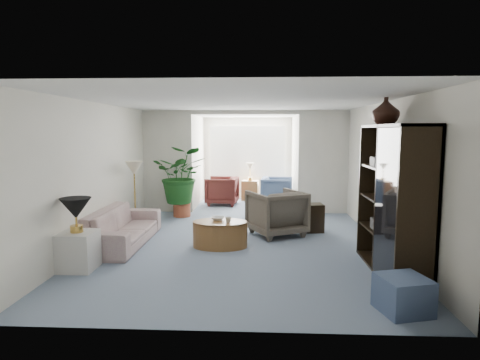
# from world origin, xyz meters

# --- Properties ---
(floor) EXTENTS (6.00, 6.00, 0.00)m
(floor) POSITION_xyz_m (0.00, 0.00, 0.00)
(floor) COLOR gray
(floor) RESTS_ON ground
(sunroom_floor) EXTENTS (2.60, 2.60, 0.00)m
(sunroom_floor) POSITION_xyz_m (0.00, 4.10, 0.00)
(sunroom_floor) COLOR gray
(sunroom_floor) RESTS_ON ground
(back_pier_left) EXTENTS (1.20, 0.12, 2.50)m
(back_pier_left) POSITION_xyz_m (-1.90, 3.00, 1.25)
(back_pier_left) COLOR white
(back_pier_left) RESTS_ON ground
(back_pier_right) EXTENTS (1.20, 0.12, 2.50)m
(back_pier_right) POSITION_xyz_m (1.90, 3.00, 1.25)
(back_pier_right) COLOR white
(back_pier_right) RESTS_ON ground
(back_header) EXTENTS (2.60, 0.12, 0.10)m
(back_header) POSITION_xyz_m (0.00, 3.00, 2.45)
(back_header) COLOR white
(back_header) RESTS_ON back_pier_left
(window_pane) EXTENTS (2.20, 0.02, 1.50)m
(window_pane) POSITION_xyz_m (0.00, 5.18, 1.40)
(window_pane) COLOR white
(window_blinds) EXTENTS (2.20, 0.02, 1.50)m
(window_blinds) POSITION_xyz_m (0.00, 5.15, 1.40)
(window_blinds) COLOR white
(framed_picture) EXTENTS (0.04, 0.50, 0.40)m
(framed_picture) POSITION_xyz_m (2.46, -0.10, 1.70)
(framed_picture) COLOR #BBAB95
(sofa) EXTENTS (0.85, 2.16, 0.63)m
(sofa) POSITION_xyz_m (-2.07, 0.09, 0.32)
(sofa) COLOR #BFB4A2
(sofa) RESTS_ON ground
(end_table) EXTENTS (0.51, 0.51, 0.55)m
(end_table) POSITION_xyz_m (-2.27, -1.26, 0.28)
(end_table) COLOR silver
(end_table) RESTS_ON ground
(table_lamp) EXTENTS (0.44, 0.44, 0.30)m
(table_lamp) POSITION_xyz_m (-2.27, -1.26, 0.90)
(table_lamp) COLOR black
(table_lamp) RESTS_ON end_table
(floor_lamp) EXTENTS (0.36, 0.36, 0.28)m
(floor_lamp) POSITION_xyz_m (-2.20, 1.28, 1.25)
(floor_lamp) COLOR #F6E9C3
(floor_lamp) RESTS_ON ground
(coffee_table) EXTENTS (1.10, 1.10, 0.45)m
(coffee_table) POSITION_xyz_m (-0.32, -0.00, 0.23)
(coffee_table) COLOR brown
(coffee_table) RESTS_ON ground
(coffee_bowl) EXTENTS (0.27, 0.27, 0.06)m
(coffee_bowl) POSITION_xyz_m (-0.37, 0.10, 0.48)
(coffee_bowl) COLOR white
(coffee_bowl) RESTS_ON coffee_table
(coffee_cup) EXTENTS (0.12, 0.12, 0.10)m
(coffee_cup) POSITION_xyz_m (-0.17, -0.10, 0.50)
(coffee_cup) COLOR beige
(coffee_cup) RESTS_ON coffee_table
(wingback_chair) EXTENTS (1.27, 1.28, 0.87)m
(wingback_chair) POSITION_xyz_m (0.69, 0.87, 0.44)
(wingback_chair) COLOR #61584D
(wingback_chair) RESTS_ON ground
(side_table_dark) EXTENTS (0.51, 0.43, 0.56)m
(side_table_dark) POSITION_xyz_m (1.39, 1.17, 0.28)
(side_table_dark) COLOR black
(side_table_dark) RESTS_ON ground
(entertainment_cabinet) EXTENTS (0.50, 1.88, 2.09)m
(entertainment_cabinet) POSITION_xyz_m (2.23, -1.16, 1.05)
(entertainment_cabinet) COLOR black
(entertainment_cabinet) RESTS_ON ground
(cabinet_urn) EXTENTS (0.40, 0.40, 0.42)m
(cabinet_urn) POSITION_xyz_m (2.23, -0.66, 2.30)
(cabinet_urn) COLOR black
(cabinet_urn) RESTS_ON entertainment_cabinet
(ottoman) EXTENTS (0.61, 0.61, 0.40)m
(ottoman) POSITION_xyz_m (1.96, -2.46, 0.20)
(ottoman) COLOR #495F7E
(ottoman) RESTS_ON ground
(plant_pot) EXTENTS (0.40, 0.40, 0.32)m
(plant_pot) POSITION_xyz_m (-1.46, 2.47, 0.16)
(plant_pot) COLOR #A54C30
(plant_pot) RESTS_ON ground
(house_plant) EXTENTS (1.20, 1.04, 1.33)m
(house_plant) POSITION_xyz_m (-1.46, 2.47, 0.99)
(house_plant) COLOR #1B4F1B
(house_plant) RESTS_ON plant_pot
(sunroom_chair_blue) EXTENTS (0.91, 0.89, 0.76)m
(sunroom_chair_blue) POSITION_xyz_m (0.84, 4.06, 0.38)
(sunroom_chair_blue) COLOR #495F7E
(sunroom_chair_blue) RESTS_ON ground
(sunroom_chair_maroon) EXTENTS (0.91, 0.89, 0.77)m
(sunroom_chair_maroon) POSITION_xyz_m (-0.66, 4.06, 0.38)
(sunroom_chair_maroon) COLOR #501C1B
(sunroom_chair_maroon) RESTS_ON ground
(sunroom_table) EXTENTS (0.50, 0.41, 0.57)m
(sunroom_table) POSITION_xyz_m (0.09, 4.81, 0.29)
(sunroom_table) COLOR brown
(sunroom_table) RESTS_ON ground
(shelf_clutter) EXTENTS (0.30, 1.14, 1.06)m
(shelf_clutter) POSITION_xyz_m (2.18, -1.17, 0.98)
(shelf_clutter) COLOR #4A4745
(shelf_clutter) RESTS_ON entertainment_cabinet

